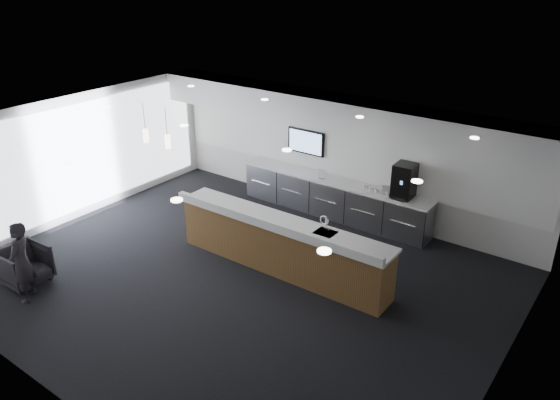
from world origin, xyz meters
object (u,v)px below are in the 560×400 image
Objects in this scene: coffee_machine at (404,181)px; armchair at (24,265)px; service_counter at (281,245)px; lounge_guest at (22,262)px.

armchair is (-5.07, -6.25, -0.95)m from coffee_machine.
coffee_machine is at bearing -41.37° from armchair.
coffee_machine reaches higher than service_counter.
service_counter is at bearing -50.55° from armchair.
coffee_machine is at bearing 65.28° from service_counter.
coffee_machine is 0.50× the size of lounge_guest.
lounge_guest is at bearing -131.69° from service_counter.
armchair is at bearing -151.02° from lounge_guest.
service_counter is at bearing 104.89° from lounge_guest.
armchair is at bearing -138.70° from service_counter.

